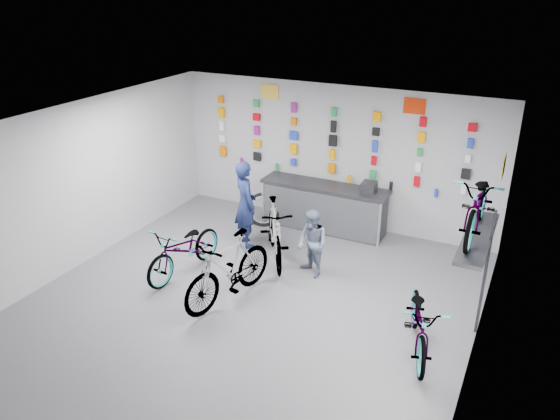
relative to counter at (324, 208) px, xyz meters
The scene contains 21 objects.
floor 3.57m from the counter, 90.00° to the right, with size 8.00×8.00×0.00m, color #55545A.
ceiling 4.34m from the counter, 90.00° to the right, with size 8.00×8.00×0.00m, color white.
wall_back 1.11m from the counter, 90.00° to the left, with size 7.00×7.00×0.00m, color silver.
wall_front 7.61m from the counter, 90.00° to the right, with size 7.00×7.00×0.00m, color silver.
wall_left 5.08m from the counter, 134.67° to the right, with size 8.00×8.00×0.00m, color silver.
wall_right 5.08m from the counter, 45.33° to the right, with size 8.00×8.00×0.00m, color silver.
counter is the anchor object (origin of this frame).
merch_wall 1.35m from the counter, 103.97° to the left, with size 5.56×0.08×1.55m.
wall_bracket 4.18m from the counter, 35.12° to the right, with size 0.39×1.90×2.00m.
sign_left 2.73m from the counter, 163.67° to the left, with size 0.42×0.02×0.30m, color yellow.
sign_right 2.78m from the counter, 15.36° to the left, with size 0.42×0.02×0.30m, color red.
sign_side 4.72m from the counter, 33.92° to the right, with size 0.02×0.40×0.30m, color yellow.
bike_left 3.24m from the counter, 118.03° to the right, with size 0.65×1.85×0.97m, color gray.
bike_center 3.29m from the counter, 96.17° to the right, with size 0.55×1.95×1.17m, color gray.
bike_right 4.23m from the counter, 48.86° to the right, with size 0.62×1.77×0.93m, color gray.
bike_service 1.71m from the counter, 100.25° to the right, with size 0.54×1.92×1.15m, color gray.
bike_wall 4.30m from the counter, 35.76° to the right, with size 0.63×1.80×0.95m, color gray.
clerk 1.81m from the counter, 128.87° to the right, with size 0.64×0.42×1.76m, color #161F46.
customer 1.98m from the counter, 73.95° to the right, with size 0.61×0.48×1.26m, color slate.
spare_wheel 1.31m from the counter, 163.49° to the right, with size 0.81×0.56×0.72m.
register 1.14m from the counter, ahead, with size 0.28×0.30×0.22m, color black.
Camera 1 is at (3.88, -6.34, 5.02)m, focal length 35.00 mm.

